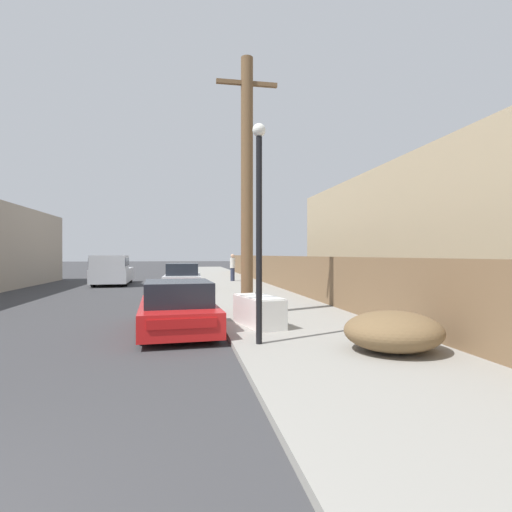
% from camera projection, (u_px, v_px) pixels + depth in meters
% --- Properties ---
extents(sidewalk_curb, '(4.20, 63.00, 0.12)m').
position_uv_depth(sidewalk_curb, '(232.00, 282.00, 25.92)').
color(sidewalk_curb, gray).
rests_on(sidewalk_curb, ground).
extents(discarded_fridge, '(1.08, 1.84, 0.75)m').
position_uv_depth(discarded_fridge, '(259.00, 311.00, 9.80)').
color(discarded_fridge, silver).
rests_on(discarded_fridge, sidewalk_curb).
extents(parked_sports_car_red, '(2.01, 4.18, 1.24)m').
position_uv_depth(parked_sports_car_red, '(177.00, 308.00, 9.66)').
color(parked_sports_car_red, red).
rests_on(parked_sports_car_red, ground).
extents(car_parked_mid, '(1.84, 4.40, 1.43)m').
position_uv_depth(car_parked_mid, '(183.00, 279.00, 19.92)').
color(car_parked_mid, silver).
rests_on(car_parked_mid, ground).
extents(pickup_truck, '(2.29, 5.48, 1.82)m').
position_uv_depth(pickup_truck, '(112.00, 270.00, 24.31)').
color(pickup_truck, silver).
rests_on(pickup_truck, ground).
extents(utility_pole, '(1.80, 0.35, 7.51)m').
position_uv_depth(utility_pole, '(247.00, 183.00, 11.66)').
color(utility_pole, brown).
rests_on(utility_pole, sidewalk_curb).
extents(street_lamp, '(0.26, 0.26, 4.32)m').
position_uv_depth(street_lamp, '(259.00, 215.00, 7.81)').
color(street_lamp, black).
rests_on(street_lamp, sidewalk_curb).
extents(brush_pile, '(1.78, 1.66, 0.72)m').
position_uv_depth(brush_pile, '(393.00, 331.00, 7.22)').
color(brush_pile, brown).
rests_on(brush_pile, sidewalk_curb).
extents(wooden_fence, '(0.08, 41.33, 1.68)m').
position_uv_depth(wooden_fence, '(276.00, 271.00, 21.95)').
color(wooden_fence, brown).
rests_on(wooden_fence, sidewalk_curb).
extents(building_right_house, '(6.00, 18.23, 5.17)m').
position_uv_depth(building_right_house, '(457.00, 236.00, 15.00)').
color(building_right_house, tan).
rests_on(building_right_house, ground).
extents(pedestrian, '(0.34, 0.34, 1.79)m').
position_uv_depth(pedestrian, '(233.00, 267.00, 26.44)').
color(pedestrian, '#282D42').
rests_on(pedestrian, sidewalk_curb).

